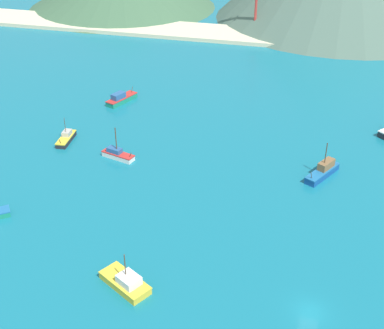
# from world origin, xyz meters

# --- Properties ---
(ground) EXTENTS (260.00, 280.00, 0.50)m
(ground) POSITION_xyz_m (0.00, 30.00, -0.25)
(ground) COLOR #146B7F
(fishing_boat_3) EXTENTS (5.46, 8.73, 2.56)m
(fishing_boat_3) POSITION_xyz_m (-46.94, 55.68, 0.94)
(fishing_boat_3) COLOR #198466
(fishing_boat_3) RESTS_ON ground
(fishing_boat_4) EXTENTS (6.07, 8.64, 6.80)m
(fishing_boat_4) POSITION_xyz_m (0.24, 34.06, 1.05)
(fishing_boat_4) COLOR #14478C
(fishing_boat_4) RESTS_ON ground
(fishing_boat_5) EXTENTS (6.93, 3.72, 6.49)m
(fishing_boat_5) POSITION_xyz_m (-38.32, 31.02, 0.80)
(fishing_boat_5) COLOR silver
(fishing_boat_5) RESTS_ON ground
(fishing_boat_6) EXTENTS (8.20, 6.65, 5.79)m
(fishing_boat_6) POSITION_xyz_m (-24.55, -1.52, 0.87)
(fishing_boat_6) COLOR gold
(fishing_boat_6) RESTS_ON ground
(fishing_boat_7) EXTENTS (2.63, 6.81, 5.17)m
(fishing_boat_7) POSITION_xyz_m (-50.89, 34.84, 0.73)
(fishing_boat_7) COLOR #232328
(fishing_boat_7) RESTS_ON ground
(beach_strip) EXTENTS (247.00, 16.37, 1.20)m
(beach_strip) POSITION_xyz_m (0.00, 112.02, 0.60)
(beach_strip) COLOR beige
(beach_strip) RESTS_ON ground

